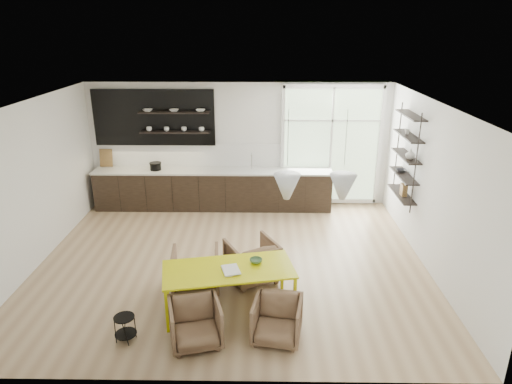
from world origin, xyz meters
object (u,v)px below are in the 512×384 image
(armchair_back_left, at_px, (196,270))
(armchair_back_right, at_px, (252,260))
(armchair_front_right, at_px, (277,320))
(dining_table, at_px, (228,271))
(wire_stool, at_px, (125,325))
(armchair_front_left, at_px, (195,323))

(armchair_back_left, xyz_separation_m, armchair_back_right, (0.91, 0.33, 0.01))
(armchair_back_left, relative_size, armchair_front_right, 1.16)
(armchair_back_right, bearing_deg, armchair_back_left, -6.25)
(armchair_back_right, bearing_deg, armchair_front_right, 77.39)
(dining_table, xyz_separation_m, armchair_back_left, (-0.58, 0.55, -0.31))
(armchair_back_left, distance_m, wire_stool, 1.54)
(armchair_front_left, distance_m, wire_stool, 0.98)
(armchair_front_left, height_order, armchair_front_right, armchair_front_left)
(armchair_back_left, relative_size, armchair_front_left, 1.11)
(dining_table, xyz_separation_m, armchair_back_right, (0.33, 0.89, -0.30))
(armchair_back_right, distance_m, wire_stool, 2.37)
(armchair_back_right, relative_size, armchair_front_right, 1.18)
(armchair_back_left, height_order, armchair_front_left, armchair_back_left)
(wire_stool, bearing_deg, armchair_front_left, -1.66)
(dining_table, relative_size, armchair_front_left, 2.97)
(armchair_back_left, relative_size, wire_stool, 2.03)
(armchair_front_right, bearing_deg, armchair_back_right, 113.46)
(armchair_back_right, xyz_separation_m, armchair_front_left, (-0.73, -1.67, -0.04))
(armchair_back_left, bearing_deg, armchair_front_right, 130.05)
(armchair_back_right, xyz_separation_m, wire_stool, (-1.70, -1.64, -0.11))
(armchair_back_right, height_order, armchair_front_left, armchair_back_right)
(armchair_front_right, bearing_deg, dining_table, 145.91)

